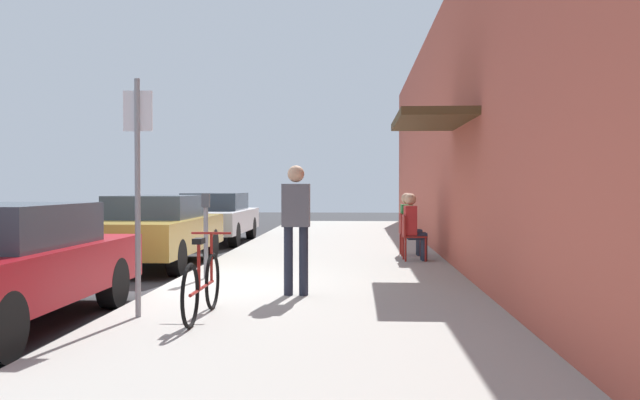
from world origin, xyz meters
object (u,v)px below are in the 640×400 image
at_px(seated_patron_0, 413,224).
at_px(parked_car_2, 215,217).
at_px(cafe_chair_0, 410,234).
at_px(bicycle_0, 202,285).
at_px(street_sign, 138,178).
at_px(pedestrian_standing, 296,219).
at_px(cafe_chair_1, 407,231).
at_px(parking_meter, 206,229).
at_px(seated_patron_1, 409,222).
at_px(parked_car_1, 155,229).

bearing_deg(seated_patron_0, parked_car_2, 133.24).
bearing_deg(cafe_chair_0, bicycle_0, -114.71).
relative_size(street_sign, pedestrian_standing, 1.53).
distance_m(seated_patron_0, cafe_chair_1, 0.99).
distance_m(parking_meter, street_sign, 3.20).
distance_m(seated_patron_1, pedestrian_standing, 5.57).
height_order(parked_car_2, parking_meter, parking_meter).
distance_m(parked_car_2, cafe_chair_1, 6.54).
distance_m(parked_car_1, seated_patron_0, 4.98).
bearing_deg(bicycle_0, cafe_chair_1, 68.46).
bearing_deg(seated_patron_1, pedestrian_standing, -109.76).
height_order(bicycle_0, pedestrian_standing, pedestrian_standing).
relative_size(parked_car_2, parking_meter, 3.33).
bearing_deg(seated_patron_1, parked_car_1, -166.50).
relative_size(parked_car_2, pedestrian_standing, 2.59).
height_order(cafe_chair_0, pedestrian_standing, pedestrian_standing).
bearing_deg(cafe_chair_1, cafe_chair_0, -90.00).
bearing_deg(parking_meter, parked_car_1, 122.01).
relative_size(parked_car_1, parked_car_2, 1.00).
xyz_separation_m(cafe_chair_1, pedestrian_standing, (-1.82, -5.23, 0.50)).
distance_m(cafe_chair_1, seated_patron_1, 0.20).
height_order(bicycle_0, cafe_chair_0, bicycle_0).
bearing_deg(cafe_chair_1, street_sign, -116.71).
relative_size(bicycle_0, cafe_chair_0, 1.97).
bearing_deg(seated_patron_0, pedestrian_standing, -113.81).
height_order(parked_car_1, seated_patron_0, seated_patron_0).
height_order(parked_car_1, seated_patron_1, seated_patron_1).
height_order(parking_meter, street_sign, street_sign).
relative_size(seated_patron_0, pedestrian_standing, 0.76).
xyz_separation_m(bicycle_0, pedestrian_standing, (0.87, 1.60, 0.64)).
bearing_deg(parked_car_2, cafe_chair_1, -41.32).
height_order(parking_meter, seated_patron_1, parking_meter).
relative_size(parked_car_1, cafe_chair_0, 5.06).
bearing_deg(parked_car_2, pedestrian_standing, -72.06).
height_order(parked_car_1, parked_car_2, parked_car_1).
bearing_deg(pedestrian_standing, street_sign, -135.77).
bearing_deg(parked_car_1, street_sign, -74.98).
bearing_deg(parking_meter, parked_car_2, 100.98).
bearing_deg(parking_meter, street_sign, -90.92).
height_order(cafe_chair_0, seated_patron_1, seated_patron_1).
bearing_deg(street_sign, parked_car_1, 105.02).
height_order(bicycle_0, seated_patron_0, seated_patron_0).
bearing_deg(seated_patron_1, cafe_chair_1, -178.28).
height_order(parked_car_2, cafe_chair_0, parked_car_2).
height_order(parking_meter, seated_patron_0, parking_meter).
relative_size(parked_car_1, parking_meter, 3.33).
bearing_deg(street_sign, cafe_chair_1, 63.29).
bearing_deg(parked_car_1, parked_car_2, 90.00).
xyz_separation_m(parked_car_2, bicycle_0, (2.22, -11.15, -0.23)).
bearing_deg(parking_meter, cafe_chair_0, 38.75).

